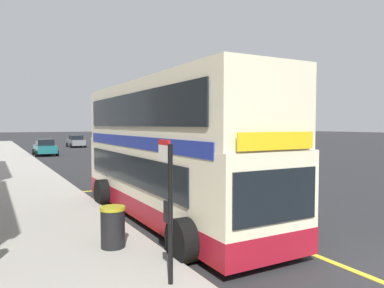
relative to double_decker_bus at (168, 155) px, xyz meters
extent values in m
plane|color=#28282B|center=(2.46, 24.95, -2.06)|extent=(260.00, 260.00, 0.00)
cube|color=beige|center=(0.01, 0.01, -0.71)|extent=(2.45, 10.23, 2.30)
cube|color=beige|center=(0.01, 0.01, 1.39)|extent=(2.42, 10.02, 1.90)
cube|color=maroon|center=(0.01, 0.01, -1.56)|extent=(2.47, 10.25, 0.60)
cube|color=navy|center=(0.01, 0.01, 0.46)|extent=(2.48, 9.41, 0.36)
cube|color=black|center=(-1.24, 0.41, -0.41)|extent=(0.04, 8.18, 0.90)
cube|color=black|center=(-1.24, 0.01, 1.44)|extent=(0.04, 9.00, 1.00)
cube|color=black|center=(0.01, -5.12, -0.46)|extent=(2.15, 0.04, 1.10)
cube|color=yellow|center=(0.01, -5.12, 0.66)|extent=(1.96, 0.04, 0.36)
cylinder|color=black|center=(-1.31, -3.67, -1.56)|extent=(0.56, 1.00, 1.00)
cylinder|color=black|center=(1.32, -3.67, -1.56)|extent=(0.56, 1.00, 1.00)
cylinder|color=black|center=(-1.31, 2.82, -1.56)|extent=(0.56, 1.00, 1.00)
cylinder|color=black|center=(1.32, 2.82, -1.56)|extent=(0.56, 1.00, 1.00)
cube|color=yellow|center=(-1.46, -0.42, -2.06)|extent=(0.16, 13.24, 0.01)
cube|color=yellow|center=(1.53, -0.42, -2.06)|extent=(0.16, 13.24, 0.01)
cube|color=yellow|center=(0.03, 6.12, -2.06)|extent=(3.16, 0.16, 0.01)
cylinder|color=black|center=(-2.21, -4.79, -0.64)|extent=(0.09, 0.09, 2.56)
cube|color=silver|center=(-2.21, -4.53, 0.46)|extent=(0.05, 0.42, 0.30)
cube|color=red|center=(-2.21, -4.53, 0.66)|extent=(0.05, 0.42, 0.10)
cube|color=black|center=(-2.21, -4.69, -0.62)|extent=(0.06, 0.28, 0.40)
cube|color=silver|center=(7.24, 12.54, -1.40)|extent=(1.76, 4.20, 0.72)
cube|color=black|center=(7.24, 12.44, -0.74)|extent=(1.52, 1.90, 0.60)
cylinder|color=black|center=(6.30, 13.84, -1.76)|extent=(0.22, 0.60, 0.60)
cylinder|color=black|center=(8.17, 13.84, -1.76)|extent=(0.22, 0.60, 0.60)
cylinder|color=black|center=(6.30, 11.24, -1.76)|extent=(0.22, 0.60, 0.60)
cylinder|color=black|center=(8.17, 11.24, -1.76)|extent=(0.22, 0.60, 0.60)
cube|color=slate|center=(5.28, 40.50, -1.40)|extent=(1.76, 4.20, 0.72)
cube|color=black|center=(5.28, 40.40, -0.74)|extent=(1.52, 1.90, 0.60)
cylinder|color=black|center=(4.34, 41.80, -1.76)|extent=(0.22, 0.60, 0.60)
cylinder|color=black|center=(6.21, 41.80, -1.76)|extent=(0.22, 0.60, 0.60)
cylinder|color=black|center=(4.34, 39.19, -1.76)|extent=(0.22, 0.60, 0.60)
cylinder|color=black|center=(6.21, 39.19, -1.76)|extent=(0.22, 0.60, 0.60)
cube|color=#196066|center=(-0.22, 28.13, -1.40)|extent=(1.76, 4.20, 0.72)
cube|color=black|center=(-0.22, 28.03, -0.74)|extent=(1.52, 1.90, 0.60)
cylinder|color=black|center=(-1.16, 29.43, -1.76)|extent=(0.22, 0.60, 0.60)
cylinder|color=black|center=(0.71, 29.43, -1.76)|extent=(0.22, 0.60, 0.60)
cylinder|color=black|center=(-1.16, 26.83, -1.76)|extent=(0.22, 0.60, 0.60)
cylinder|color=black|center=(0.71, 26.83, -1.76)|extent=(0.22, 0.60, 0.60)
cylinder|color=black|center=(-2.54, -2.32, -1.48)|extent=(0.57, 0.57, 0.89)
cylinder|color=#A5991E|center=(-2.54, -2.32, -0.99)|extent=(0.59, 0.59, 0.08)
camera|label=1|loc=(-5.04, -10.70, 0.98)|focal=34.26mm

